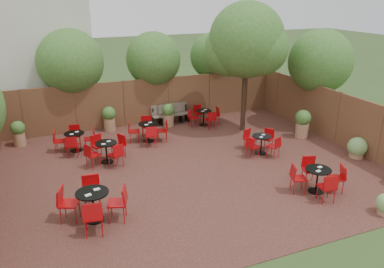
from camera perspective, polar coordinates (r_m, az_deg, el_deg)
name	(u,v)px	position (r m, az deg, el deg)	size (l,w,h in m)	color
ground	(191,168)	(12.85, -0.11, -5.04)	(80.00, 80.00, 0.00)	#354F23
courtyard_paving	(191,168)	(12.85, -0.11, -5.00)	(12.00, 10.00, 0.02)	#3C1D18
fence_back	(148,102)	(16.96, -6.55, 4.80)	(12.00, 0.08, 2.00)	brown
fence_right	(337,118)	(15.61, 20.73, 2.21)	(0.08, 10.00, 2.00)	brown
neighbour_building	(26,28)	(18.80, -23.36, 14.16)	(5.00, 4.00, 8.00)	beige
overhang_foliage	(123,75)	(13.97, -10.12, 8.63)	(15.87, 10.78, 2.69)	#366621
courtyard_tree	(246,44)	(15.57, 8.06, 13.07)	(3.02, 2.97, 5.20)	black
park_bench_left	(167,114)	(16.97, -3.70, 2.98)	(1.37, 0.47, 0.84)	brown
park_bench_right	(174,113)	(17.06, -2.75, 3.12)	(1.41, 0.56, 0.85)	brown
bistro_tables	(167,152)	(12.99, -3.73, -2.66)	(7.85, 8.17, 0.94)	black
planters	(167,121)	(15.60, -3.70, 1.90)	(11.00, 4.30, 1.12)	#996D4C
low_shrubs	(374,166)	(13.46, 25.30, -4.34)	(2.67, 3.74, 0.73)	#996D4C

